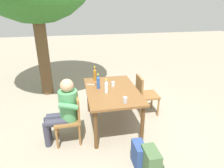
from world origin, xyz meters
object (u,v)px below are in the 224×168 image
backpack_by_near_side (151,163)px  backpack_by_far_side (140,155)px  chair_near_right (144,93)px  bottle_amber (95,74)px  dining_table (112,95)px  chair_far_left (72,116)px  bottle_clear (106,87)px  bottle_blue (98,82)px  cup_steel (125,100)px  person_in_white_shirt (64,108)px  cup_glass (113,84)px  table_knife (94,84)px

backpack_by_near_side → backpack_by_far_side: (0.21, 0.10, -0.02)m
chair_near_right → bottle_amber: (0.23, 1.04, 0.42)m
chair_near_right → dining_table: bearing=112.6°
chair_far_left → bottle_clear: size_ratio=3.18×
bottle_blue → bottle_amber: 0.44m
dining_table → cup_steel: 0.59m
person_in_white_shirt → cup_steel: (-0.23, -1.00, 0.17)m
bottle_blue → backpack_by_far_side: bearing=-161.0°
chair_far_left → backpack_by_near_side: chair_far_left is taller
backpack_by_far_side → dining_table: bearing=9.5°
bottle_clear → backpack_by_far_side: 1.30m
bottle_amber → dining_table: bearing=-155.4°
dining_table → cup_glass: bearing=-18.5°
chair_far_left → chair_near_right: same height
bottle_blue → dining_table: bearing=-115.8°
chair_far_left → backpack_by_far_side: (-0.83, -0.98, -0.30)m
bottle_clear → cup_steel: (-0.45, -0.24, -0.07)m
chair_far_left → bottle_blue: (0.44, -0.54, 0.42)m
chair_near_right → bottle_clear: bottle_clear is taller
backpack_by_far_side → chair_near_right: bearing=-21.9°
chair_far_left → cup_glass: cup_glass is taller
bottle_amber → cup_steel: 1.18m
chair_near_right → backpack_by_far_side: 1.62m
bottle_blue → bottle_amber: size_ratio=0.96×
cup_steel → backpack_by_far_side: (-0.59, -0.08, -0.64)m
bottle_clear → dining_table: bearing=-48.8°
chair_near_right → table_knife: bearing=90.2°
bottle_amber → cup_steel: bottle_amber is taller
cup_steel → backpack_by_far_side: size_ratio=0.27×
person_in_white_shirt → cup_steel: person_in_white_shirt is taller
bottle_blue → cup_glass: bearing=-81.4°
cup_glass → bottle_blue: bearing=98.6°
dining_table → bottle_blue: 0.36m
table_knife → bottle_blue: bearing=-161.5°
bottle_clear → cup_glass: (0.28, -0.18, -0.07)m
chair_far_left → person_in_white_shirt: bearing=91.4°
chair_near_right → cup_glass: bearing=102.5°
cup_glass → chair_near_right: bearing=-77.5°
bottle_clear → bottle_blue: 0.26m
dining_table → table_knife: 0.46m
cup_glass → backpack_by_near_side: bearing=-171.2°
cup_steel → cup_glass: bearing=4.2°
chair_near_right → backpack_by_near_side: chair_near_right is taller
chair_near_right → chair_far_left: bearing=112.5°
bottle_clear → bottle_blue: (0.23, 0.12, 0.01)m
bottle_blue → cup_glass: size_ratio=3.13×
table_knife → backpack_by_far_side: 1.67m
person_in_white_shirt → bottle_clear: (0.21, -0.76, 0.24)m
bottle_clear → bottle_blue: size_ratio=0.91×
bottle_clear → bottle_amber: bearing=10.7°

